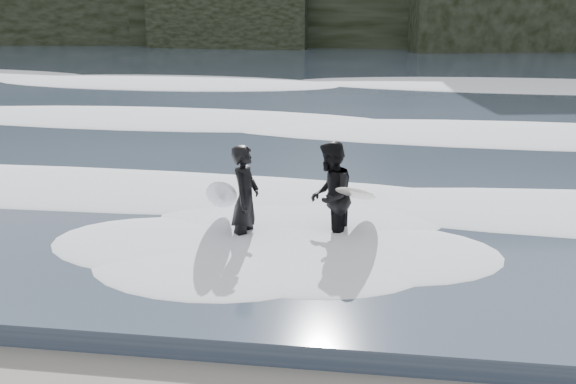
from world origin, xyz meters
The scene contains 6 objects.
sea centered at (0.00, 29.00, 0.15)m, with size 90.00×52.00×0.30m, color #323E50.
foam_near centered at (0.00, 9.00, 0.40)m, with size 60.00×3.20×0.20m, color white.
foam_mid centered at (0.00, 16.00, 0.42)m, with size 60.00×4.00×0.24m, color white.
foam_far centered at (0.00, 25.00, 0.45)m, with size 60.00×4.80×0.30m, color white.
surfer_left centered at (0.22, 6.61, 0.89)m, with size 1.06×1.75×1.78m.
surfer_right centered at (1.66, 6.90, 0.91)m, with size 1.21×2.02×1.81m.
Camera 1 is at (2.59, -4.23, 4.22)m, focal length 45.00 mm.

